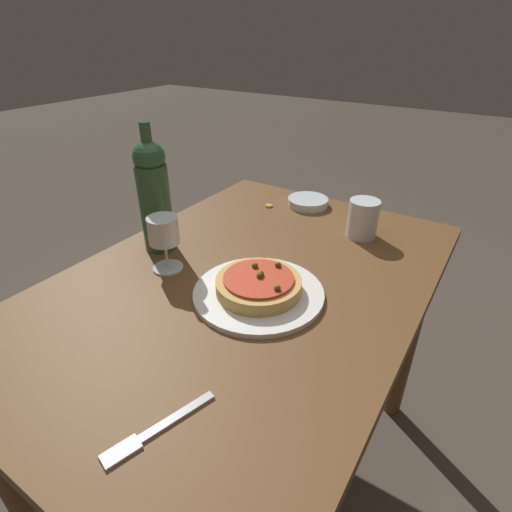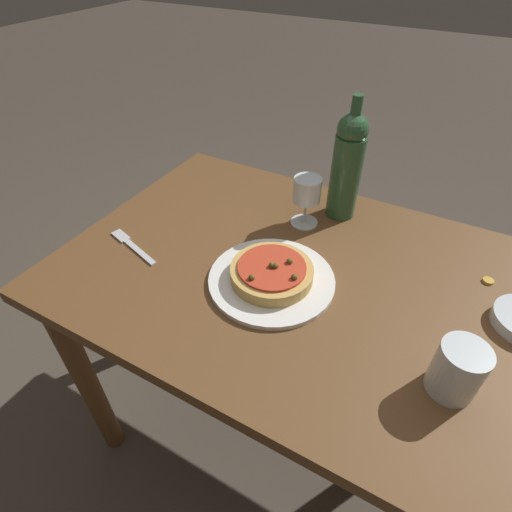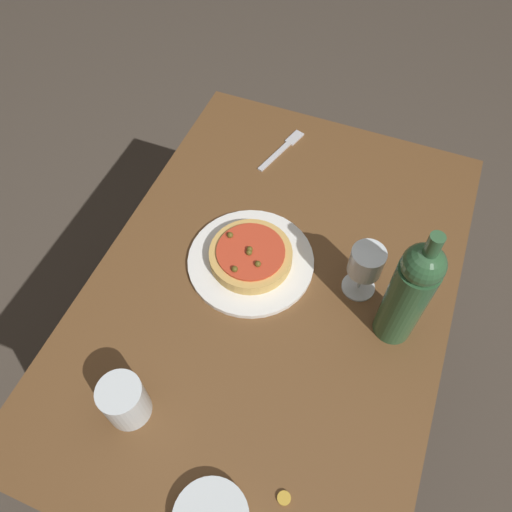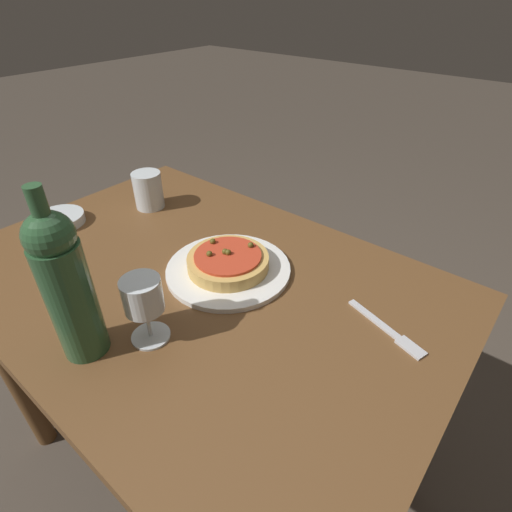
{
  "view_description": "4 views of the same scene",
  "coord_description": "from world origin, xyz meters",
  "px_view_note": "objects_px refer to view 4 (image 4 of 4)",
  "views": [
    {
      "loc": [
        0.64,
        0.45,
        1.28
      ],
      "look_at": [
        0.05,
        0.07,
        0.87
      ],
      "focal_mm": 28.0,
      "sensor_mm": 36.0,
      "label": 1
    },
    {
      "loc": [
        -0.24,
        0.65,
        1.4
      ],
      "look_at": [
        0.08,
        0.07,
        0.83
      ],
      "focal_mm": 28.0,
      "sensor_mm": 36.0,
      "label": 2
    },
    {
      "loc": [
        -0.53,
        -0.17,
        1.72
      ],
      "look_at": [
        -0.0,
        0.04,
        0.87
      ],
      "focal_mm": 35.0,
      "sensor_mm": 36.0,
      "label": 3
    },
    {
      "loc": [
        0.56,
        -0.46,
        1.32
      ],
      "look_at": [
        0.08,
        0.12,
        0.8
      ],
      "focal_mm": 28.0,
      "sensor_mm": 36.0,
      "label": 4
    }
  ],
  "objects_px": {
    "wine_bottle": "(65,284)",
    "water_cup": "(148,190)",
    "fork": "(389,331)",
    "dinner_plate": "(228,269)",
    "pizza": "(228,261)",
    "wine_glass": "(143,299)",
    "bottle_cap": "(38,248)",
    "dining_table": "(200,315)",
    "side_bowl": "(60,219)"
  },
  "relations": [
    {
      "from": "water_cup",
      "to": "side_bowl",
      "type": "height_order",
      "value": "water_cup"
    },
    {
      "from": "dining_table",
      "to": "wine_glass",
      "type": "bearing_deg",
      "value": -69.18
    },
    {
      "from": "wine_glass",
      "to": "fork",
      "type": "relative_size",
      "value": 0.76
    },
    {
      "from": "water_cup",
      "to": "pizza",
      "type": "bearing_deg",
      "value": -12.58
    },
    {
      "from": "bottle_cap",
      "to": "wine_glass",
      "type": "bearing_deg",
      "value": -1.04
    },
    {
      "from": "dinner_plate",
      "to": "water_cup",
      "type": "height_order",
      "value": "water_cup"
    },
    {
      "from": "pizza",
      "to": "water_cup",
      "type": "bearing_deg",
      "value": 167.42
    },
    {
      "from": "water_cup",
      "to": "bottle_cap",
      "type": "bearing_deg",
      "value": -96.55
    },
    {
      "from": "dinner_plate",
      "to": "wine_glass",
      "type": "relative_size",
      "value": 2.1
    },
    {
      "from": "side_bowl",
      "to": "fork",
      "type": "bearing_deg",
      "value": 12.05
    },
    {
      "from": "wine_bottle",
      "to": "bottle_cap",
      "type": "distance_m",
      "value": 0.42
    },
    {
      "from": "wine_glass",
      "to": "dining_table",
      "type": "bearing_deg",
      "value": 110.82
    },
    {
      "from": "pizza",
      "to": "wine_bottle",
      "type": "xyz_separation_m",
      "value": [
        -0.05,
        -0.33,
        0.12
      ]
    },
    {
      "from": "pizza",
      "to": "water_cup",
      "type": "height_order",
      "value": "water_cup"
    },
    {
      "from": "side_bowl",
      "to": "bottle_cap",
      "type": "bearing_deg",
      "value": -53.57
    },
    {
      "from": "wine_glass",
      "to": "pizza",
      "type": "bearing_deg",
      "value": 96.12
    },
    {
      "from": "pizza",
      "to": "wine_glass",
      "type": "xyz_separation_m",
      "value": [
        0.03,
        -0.24,
        0.07
      ]
    },
    {
      "from": "side_bowl",
      "to": "wine_glass",
      "type": "bearing_deg",
      "value": -11.78
    },
    {
      "from": "wine_bottle",
      "to": "side_bowl",
      "type": "height_order",
      "value": "wine_bottle"
    },
    {
      "from": "side_bowl",
      "to": "bottle_cap",
      "type": "distance_m",
      "value": 0.13
    },
    {
      "from": "wine_bottle",
      "to": "water_cup",
      "type": "height_order",
      "value": "wine_bottle"
    },
    {
      "from": "wine_glass",
      "to": "water_cup",
      "type": "distance_m",
      "value": 0.54
    },
    {
      "from": "pizza",
      "to": "fork",
      "type": "distance_m",
      "value": 0.37
    },
    {
      "from": "dinner_plate",
      "to": "pizza",
      "type": "height_order",
      "value": "pizza"
    },
    {
      "from": "water_cup",
      "to": "wine_bottle",
      "type": "bearing_deg",
      "value": -50.43
    },
    {
      "from": "pizza",
      "to": "wine_glass",
      "type": "relative_size",
      "value": 1.37
    },
    {
      "from": "wine_glass",
      "to": "bottle_cap",
      "type": "bearing_deg",
      "value": 178.96
    },
    {
      "from": "bottle_cap",
      "to": "pizza",
      "type": "bearing_deg",
      "value": 28.66
    },
    {
      "from": "dining_table",
      "to": "dinner_plate",
      "type": "bearing_deg",
      "value": 57.19
    },
    {
      "from": "side_bowl",
      "to": "fork",
      "type": "height_order",
      "value": "side_bowl"
    },
    {
      "from": "wine_glass",
      "to": "water_cup",
      "type": "height_order",
      "value": "wine_glass"
    },
    {
      "from": "fork",
      "to": "water_cup",
      "type": "bearing_deg",
      "value": -165.6
    },
    {
      "from": "wine_bottle",
      "to": "water_cup",
      "type": "distance_m",
      "value": 0.56
    },
    {
      "from": "wine_glass",
      "to": "fork",
      "type": "distance_m",
      "value": 0.46
    },
    {
      "from": "pizza",
      "to": "water_cup",
      "type": "xyz_separation_m",
      "value": [
        -0.39,
        0.09,
        0.02
      ]
    },
    {
      "from": "fork",
      "to": "bottle_cap",
      "type": "xyz_separation_m",
      "value": [
        -0.8,
        -0.29,
        0.0
      ]
    },
    {
      "from": "water_cup",
      "to": "bottle_cap",
      "type": "height_order",
      "value": "water_cup"
    },
    {
      "from": "dining_table",
      "to": "bottle_cap",
      "type": "height_order",
      "value": "bottle_cap"
    },
    {
      "from": "fork",
      "to": "dinner_plate",
      "type": "bearing_deg",
      "value": -154.68
    },
    {
      "from": "wine_glass",
      "to": "water_cup",
      "type": "relative_size",
      "value": 1.28
    },
    {
      "from": "wine_glass",
      "to": "wine_bottle",
      "type": "xyz_separation_m",
      "value": [
        -0.07,
        -0.09,
        0.05
      ]
    },
    {
      "from": "pizza",
      "to": "water_cup",
      "type": "relative_size",
      "value": 1.76
    },
    {
      "from": "water_cup",
      "to": "side_bowl",
      "type": "xyz_separation_m",
      "value": [
        -0.11,
        -0.22,
        -0.04
      ]
    },
    {
      "from": "fork",
      "to": "side_bowl",
      "type": "bearing_deg",
      "value": -151.03
    },
    {
      "from": "bottle_cap",
      "to": "side_bowl",
      "type": "bearing_deg",
      "value": 126.43
    },
    {
      "from": "pizza",
      "to": "wine_bottle",
      "type": "height_order",
      "value": "wine_bottle"
    },
    {
      "from": "dinner_plate",
      "to": "pizza",
      "type": "xyz_separation_m",
      "value": [
        -0.0,
        0.0,
        0.02
      ]
    },
    {
      "from": "wine_bottle",
      "to": "fork",
      "type": "relative_size",
      "value": 1.82
    },
    {
      "from": "dining_table",
      "to": "wine_bottle",
      "type": "bearing_deg",
      "value": -90.71
    },
    {
      "from": "dining_table",
      "to": "wine_bottle",
      "type": "relative_size",
      "value": 3.47
    }
  ]
}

